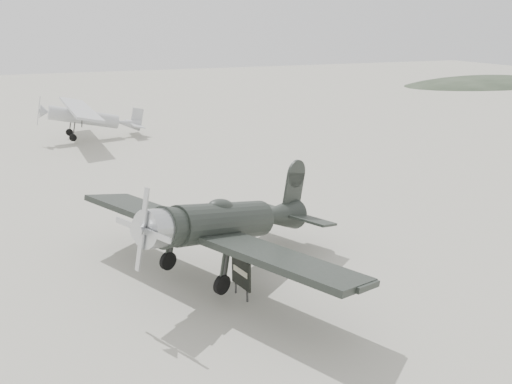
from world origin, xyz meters
The scene contains 5 objects.
ground centered at (0.00, 0.00, 0.00)m, with size 160.00×160.00×0.00m, color #9D9A8C.
hill_northeast centered at (50.00, 40.00, 0.00)m, with size 32.00×16.00×5.20m, color #2C3728.
lowwing_monoplane centered at (-2.12, -0.30, 1.91)m, with size 8.75×10.62×3.60m.
highwing_monoplane centered at (-5.10, 23.46, 1.85)m, with size 7.40×10.43×2.95m.
sign_board centered at (-2.32, -2.00, 0.84)m, with size 0.30×0.96×1.41m.
Camera 1 is at (-6.99, -15.11, 8.25)m, focal length 35.00 mm.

